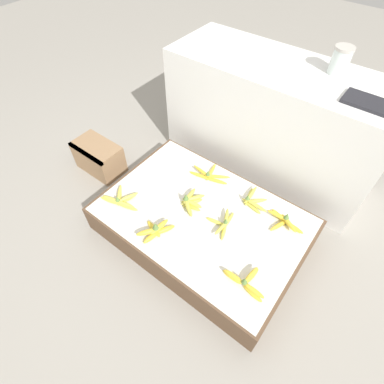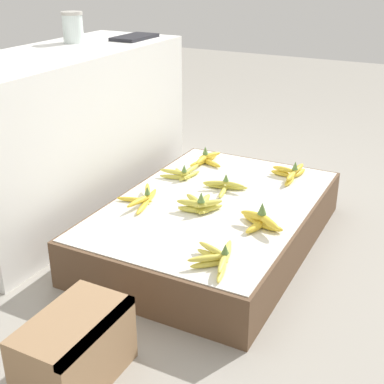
{
  "view_description": "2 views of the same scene",
  "coord_description": "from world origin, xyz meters",
  "px_view_note": "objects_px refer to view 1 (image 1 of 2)",
  "views": [
    {
      "loc": [
        0.61,
        -0.9,
        1.71
      ],
      "look_at": [
        -0.13,
        0.06,
        0.27
      ],
      "focal_mm": 28.0,
      "sensor_mm": 36.0,
      "label": 1
    },
    {
      "loc": [
        -2.0,
        -0.92,
        1.24
      ],
      "look_at": [
        -0.06,
        0.08,
        0.27
      ],
      "focal_mm": 50.0,
      "sensor_mm": 36.0,
      "label": 2
    }
  ],
  "objects_px": {
    "banana_bunch_middle_midright": "(224,223)",
    "foam_tray_white": "(214,48)",
    "glass_jar": "(340,60)",
    "wooden_crate": "(99,157)",
    "banana_bunch_front_midleft": "(155,230)",
    "banana_bunch_back_right": "(284,221)",
    "banana_bunch_back_midleft": "(209,175)",
    "banana_bunch_middle_midleft": "(190,202)",
    "banana_bunch_front_left": "(121,200)",
    "banana_bunch_front_right": "(246,281)",
    "banana_bunch_back_midright": "(252,200)"
  },
  "relations": [
    {
      "from": "banana_bunch_back_midleft",
      "to": "banana_bunch_front_midleft",
      "type": "bearing_deg",
      "value": -88.67
    },
    {
      "from": "banana_bunch_back_right",
      "to": "wooden_crate",
      "type": "bearing_deg",
      "value": -170.55
    },
    {
      "from": "banana_bunch_front_midleft",
      "to": "banana_bunch_back_midleft",
      "type": "bearing_deg",
      "value": 91.33
    },
    {
      "from": "banana_bunch_middle_midright",
      "to": "glass_jar",
      "type": "xyz_separation_m",
      "value": [
        0.12,
        0.93,
        0.66
      ]
    },
    {
      "from": "banana_bunch_front_left",
      "to": "banana_bunch_back_right",
      "type": "height_order",
      "value": "banana_bunch_back_right"
    },
    {
      "from": "banana_bunch_front_right",
      "to": "glass_jar",
      "type": "height_order",
      "value": "glass_jar"
    },
    {
      "from": "glass_jar",
      "to": "wooden_crate",
      "type": "bearing_deg",
      "value": -143.45
    },
    {
      "from": "banana_bunch_front_left",
      "to": "banana_bunch_middle_midright",
      "type": "relative_size",
      "value": 1.27
    },
    {
      "from": "wooden_crate",
      "to": "banana_bunch_front_left",
      "type": "distance_m",
      "value": 0.59
    },
    {
      "from": "wooden_crate",
      "to": "glass_jar",
      "type": "bearing_deg",
      "value": 36.55
    },
    {
      "from": "banana_bunch_middle_midright",
      "to": "glass_jar",
      "type": "relative_size",
      "value": 1.39
    },
    {
      "from": "wooden_crate",
      "to": "banana_bunch_back_right",
      "type": "bearing_deg",
      "value": 9.45
    },
    {
      "from": "banana_bunch_back_midright",
      "to": "banana_bunch_back_right",
      "type": "xyz_separation_m",
      "value": [
        0.23,
        -0.02,
        0.0
      ]
    },
    {
      "from": "banana_bunch_front_left",
      "to": "banana_bunch_back_right",
      "type": "bearing_deg",
      "value": 28.22
    },
    {
      "from": "banana_bunch_front_left",
      "to": "wooden_crate",
      "type": "bearing_deg",
      "value": 155.29
    },
    {
      "from": "banana_bunch_back_midright",
      "to": "banana_bunch_back_right",
      "type": "height_order",
      "value": "banana_bunch_back_right"
    },
    {
      "from": "banana_bunch_front_midleft",
      "to": "banana_bunch_back_midleft",
      "type": "relative_size",
      "value": 0.77
    },
    {
      "from": "banana_bunch_middle_midright",
      "to": "banana_bunch_back_midleft",
      "type": "xyz_separation_m",
      "value": [
        -0.3,
        0.27,
        0.0
      ]
    },
    {
      "from": "banana_bunch_front_right",
      "to": "banana_bunch_back_midright",
      "type": "xyz_separation_m",
      "value": [
        -0.25,
        0.49,
        -0.01
      ]
    },
    {
      "from": "wooden_crate",
      "to": "foam_tray_white",
      "type": "distance_m",
      "value": 1.15
    },
    {
      "from": "banana_bunch_front_left",
      "to": "foam_tray_white",
      "type": "distance_m",
      "value": 1.15
    },
    {
      "from": "wooden_crate",
      "to": "banana_bunch_front_midleft",
      "type": "distance_m",
      "value": 0.91
    },
    {
      "from": "banana_bunch_front_midleft",
      "to": "banana_bunch_middle_midleft",
      "type": "height_order",
      "value": "banana_bunch_front_midleft"
    },
    {
      "from": "banana_bunch_middle_midright",
      "to": "foam_tray_white",
      "type": "distance_m",
      "value": 1.14
    },
    {
      "from": "banana_bunch_middle_midleft",
      "to": "glass_jar",
      "type": "relative_size",
      "value": 1.22
    },
    {
      "from": "banana_bunch_middle_midright",
      "to": "glass_jar",
      "type": "bearing_deg",
      "value": 82.9
    },
    {
      "from": "banana_bunch_front_midleft",
      "to": "foam_tray_white",
      "type": "height_order",
      "value": "foam_tray_white"
    },
    {
      "from": "banana_bunch_back_midleft",
      "to": "banana_bunch_back_midright",
      "type": "bearing_deg",
      "value": -2.28
    },
    {
      "from": "banana_bunch_front_midleft",
      "to": "glass_jar",
      "type": "distance_m",
      "value": 1.44
    },
    {
      "from": "banana_bunch_back_midleft",
      "to": "glass_jar",
      "type": "relative_size",
      "value": 1.78
    },
    {
      "from": "banana_bunch_back_right",
      "to": "banana_bunch_middle_midright",
      "type": "bearing_deg",
      "value": -140.34
    },
    {
      "from": "banana_bunch_back_midleft",
      "to": "banana_bunch_back_right",
      "type": "bearing_deg",
      "value": -3.79
    },
    {
      "from": "wooden_crate",
      "to": "banana_bunch_front_midleft",
      "type": "bearing_deg",
      "value": -18.19
    },
    {
      "from": "banana_bunch_middle_midright",
      "to": "banana_bunch_back_right",
      "type": "bearing_deg",
      "value": 39.66
    },
    {
      "from": "banana_bunch_back_right",
      "to": "foam_tray_white",
      "type": "xyz_separation_m",
      "value": [
        -0.9,
        0.51,
        0.59
      ]
    },
    {
      "from": "banana_bunch_middle_midleft",
      "to": "banana_bunch_front_left",
      "type": "bearing_deg",
      "value": -145.12
    },
    {
      "from": "wooden_crate",
      "to": "banana_bunch_front_midleft",
      "type": "xyz_separation_m",
      "value": [
        0.86,
        -0.28,
        0.13
      ]
    },
    {
      "from": "banana_bunch_middle_midright",
      "to": "banana_bunch_back_right",
      "type": "xyz_separation_m",
      "value": [
        0.28,
        0.23,
        0.0
      ]
    },
    {
      "from": "banana_bunch_middle_midright",
      "to": "glass_jar",
      "type": "height_order",
      "value": "glass_jar"
    },
    {
      "from": "banana_bunch_back_midright",
      "to": "glass_jar",
      "type": "bearing_deg",
      "value": 84.15
    },
    {
      "from": "foam_tray_white",
      "to": "banana_bunch_front_left",
      "type": "bearing_deg",
      "value": -89.36
    },
    {
      "from": "banana_bunch_front_midleft",
      "to": "banana_bunch_front_right",
      "type": "bearing_deg",
      "value": 5.34
    },
    {
      "from": "banana_bunch_middle_midleft",
      "to": "banana_bunch_front_right",
      "type": "bearing_deg",
      "value": -23.44
    },
    {
      "from": "banana_bunch_middle_midright",
      "to": "banana_bunch_back_midleft",
      "type": "relative_size",
      "value": 0.78
    },
    {
      "from": "banana_bunch_front_midleft",
      "to": "banana_bunch_middle_midleft",
      "type": "relative_size",
      "value": 1.12
    },
    {
      "from": "banana_bunch_middle_midright",
      "to": "foam_tray_white",
      "type": "height_order",
      "value": "foam_tray_white"
    },
    {
      "from": "banana_bunch_front_left",
      "to": "banana_bunch_back_right",
      "type": "distance_m",
      "value": 1.01
    },
    {
      "from": "banana_bunch_middle_midleft",
      "to": "wooden_crate",
      "type": "bearing_deg",
      "value": -179.47
    },
    {
      "from": "banana_bunch_middle_midright",
      "to": "foam_tray_white",
      "type": "bearing_deg",
      "value": 130.09
    },
    {
      "from": "banana_bunch_front_right",
      "to": "banana_bunch_front_left",
      "type": "bearing_deg",
      "value": -179.1
    }
  ]
}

